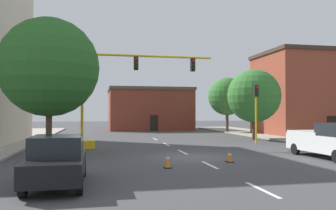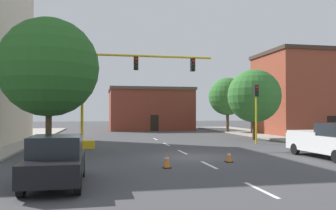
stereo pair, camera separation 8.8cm
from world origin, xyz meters
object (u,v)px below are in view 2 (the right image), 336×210
at_px(traffic_signal_gantry, 102,116).
at_px(tree_right_far, 227,96).
at_px(traffic_light_pole_right, 256,100).
at_px(sedan_black_near_left, 56,160).
at_px(tree_right_mid, 254,96).
at_px(traffic_cone_roadside_a, 167,161).
at_px(tree_left_near, 49,67).
at_px(pickup_truck_white, 329,141).
at_px(traffic_cone_roadside_b, 229,156).

height_order(traffic_signal_gantry, tree_right_far, tree_right_far).
relative_size(traffic_light_pole_right, sedan_black_near_left, 1.06).
height_order(traffic_light_pole_right, tree_right_mid, tree_right_mid).
bearing_deg(traffic_cone_roadside_a, traffic_signal_gantry, 106.29).
height_order(tree_left_near, tree_right_mid, tree_left_near).
bearing_deg(traffic_signal_gantry, traffic_cone_roadside_a, -73.71).
xyz_separation_m(traffic_signal_gantry, tree_right_mid, (13.87, 4.43, 1.75)).
height_order(traffic_light_pole_right, traffic_cone_roadside_a, traffic_light_pole_right).
bearing_deg(pickup_truck_white, tree_right_far, 82.56).
xyz_separation_m(tree_right_mid, traffic_cone_roadside_b, (-7.53, -12.99, -3.79)).
distance_m(sedan_black_near_left, traffic_cone_roadside_b, 9.07).
relative_size(traffic_signal_gantry, traffic_cone_roadside_a, 14.94).
distance_m(traffic_light_pole_right, sedan_black_near_left, 19.66).
bearing_deg(traffic_cone_roadside_a, tree_right_far, 63.37).
xyz_separation_m(tree_right_mid, traffic_cone_roadside_a, (-11.02, -14.19, -3.74)).
xyz_separation_m(tree_left_near, tree_right_mid, (17.05, 8.26, -1.17)).
height_order(pickup_truck_white, sedan_black_near_left, pickup_truck_white).
xyz_separation_m(tree_left_near, pickup_truck_white, (15.58, -4.39, -4.28)).
distance_m(tree_right_far, pickup_truck_white, 24.12).
height_order(tree_right_far, traffic_cone_roadside_b, tree_right_far).
bearing_deg(traffic_cone_roadside_b, tree_right_mid, 59.91).
distance_m(traffic_signal_gantry, tree_left_near, 5.77).
distance_m(tree_left_near, traffic_cone_roadside_a, 9.79).
relative_size(pickup_truck_white, traffic_cone_roadside_b, 8.99).
bearing_deg(tree_right_far, traffic_cone_roadside_b, -110.86).
bearing_deg(traffic_signal_gantry, traffic_cone_roadside_b, -53.46).
bearing_deg(sedan_black_near_left, tree_right_mid, 47.78).
bearing_deg(traffic_signal_gantry, traffic_light_pole_right, 3.69).
relative_size(tree_right_far, pickup_truck_white, 1.27).
bearing_deg(tree_right_far, tree_left_near, -134.10).
bearing_deg(pickup_truck_white, tree_left_near, 164.27).
height_order(tree_left_near, traffic_cone_roadside_b, tree_left_near).
bearing_deg(tree_right_mid, traffic_light_pole_right, -112.91).
distance_m(pickup_truck_white, traffic_cone_roadside_b, 6.11).
bearing_deg(traffic_cone_roadside_b, sedan_black_near_left, -152.62).
height_order(traffic_light_pole_right, tree_left_near, tree_left_near).
distance_m(tree_right_far, traffic_cone_roadside_b, 26.04).
height_order(tree_right_far, pickup_truck_white, tree_right_far).
relative_size(tree_right_mid, traffic_cone_roadside_a, 9.29).
relative_size(tree_right_far, traffic_cone_roadside_b, 11.42).
relative_size(pickup_truck_white, sedan_black_near_left, 1.21).
bearing_deg(traffic_light_pole_right, tree_left_near, -163.43).
height_order(traffic_signal_gantry, pickup_truck_white, traffic_signal_gantry).
relative_size(traffic_light_pole_right, tree_left_near, 0.58).
distance_m(traffic_signal_gantry, tree_right_far, 21.99).
relative_size(traffic_light_pole_right, tree_right_far, 0.69).
bearing_deg(pickup_truck_white, sedan_black_near_left, -162.26).
distance_m(tree_left_near, tree_right_mid, 18.98).
bearing_deg(tree_right_mid, sedan_black_near_left, -132.22).
relative_size(tree_left_near, tree_right_mid, 1.25).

